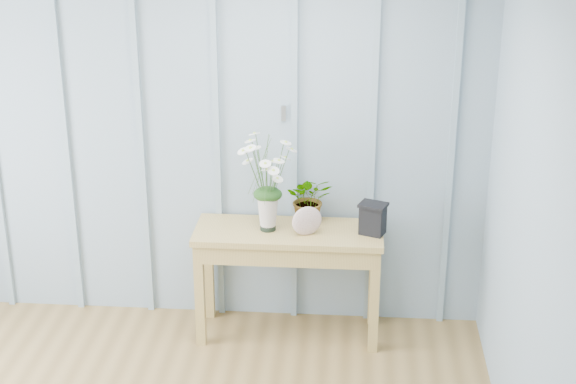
# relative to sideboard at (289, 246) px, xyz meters

# --- Properties ---
(room_shell) EXTENTS (4.00, 4.50, 2.50)m
(room_shell) POSITION_rel_sideboard_xyz_m (-0.73, -1.08, 1.35)
(room_shell) COLOR #8DA1B0
(room_shell) RESTS_ON ground
(sideboard) EXTENTS (1.20, 0.45, 0.75)m
(sideboard) POSITION_rel_sideboard_xyz_m (0.00, 0.00, 0.00)
(sideboard) COLOR tan
(sideboard) RESTS_ON ground
(daisy_vase) EXTENTS (0.44, 0.34, 0.63)m
(daisy_vase) POSITION_rel_sideboard_xyz_m (-0.13, -0.01, 0.51)
(daisy_vase) COLOR black
(daisy_vase) RESTS_ON sideboard
(spider_plant) EXTENTS (0.32, 0.28, 0.32)m
(spider_plant) POSITION_rel_sideboard_xyz_m (0.12, 0.14, 0.28)
(spider_plant) COLOR #163E12
(spider_plant) RESTS_ON sideboard
(felt_disc_vessel) EXTENTS (0.20, 0.12, 0.19)m
(felt_disc_vessel) POSITION_rel_sideboard_xyz_m (0.12, -0.07, 0.21)
(felt_disc_vessel) COLOR #965B63
(felt_disc_vessel) RESTS_ON sideboard
(carved_box) EXTENTS (0.20, 0.18, 0.20)m
(carved_box) POSITION_rel_sideboard_xyz_m (0.53, -0.01, 0.22)
(carved_box) COLOR black
(carved_box) RESTS_ON sideboard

